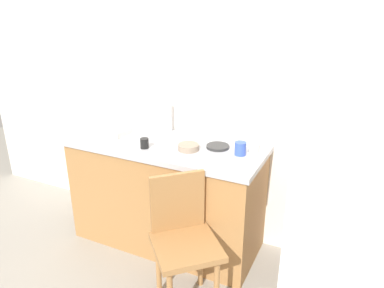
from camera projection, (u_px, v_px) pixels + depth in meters
The scene contains 12 objects.
back_wall at pixel (202, 82), 2.87m from camera, with size 4.80×0.10×2.61m, color white.
cabinet_base at pixel (167, 196), 2.96m from camera, with size 1.49×0.60×0.85m, color #A87542.
countertop at pixel (165, 145), 2.80m from camera, with size 1.53×0.64×0.04m, color #B7B7BC.
faucet at pixel (171, 118), 2.99m from camera, with size 0.02×0.02×0.24m, color #B7B7BC.
refrigerator at pixel (341, 214), 2.39m from camera, with size 0.62×0.56×1.19m, color white.
chair at pixel (183, 237), 2.32m from camera, with size 0.57×0.57×0.89m.
dish_tray at pixel (111, 131), 2.97m from camera, with size 0.28×0.20×0.05m, color white.
terracotta_bowl at pixel (189, 147), 2.65m from camera, with size 0.15×0.15×0.04m, color gray.
hotplate at pixel (218, 147), 2.69m from camera, with size 0.17×0.17×0.02m, color #2D2D2D.
cup_white at pixel (254, 146), 2.62m from camera, with size 0.08×0.08×0.08m, color white.
cup_black at pixel (144, 143), 2.68m from camera, with size 0.06×0.06×0.07m, color black.
cup_blue at pixel (240, 148), 2.56m from camera, with size 0.08×0.08×0.09m, color blue.
Camera 1 is at (1.16, -1.61, 1.90)m, focal length 34.16 mm.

